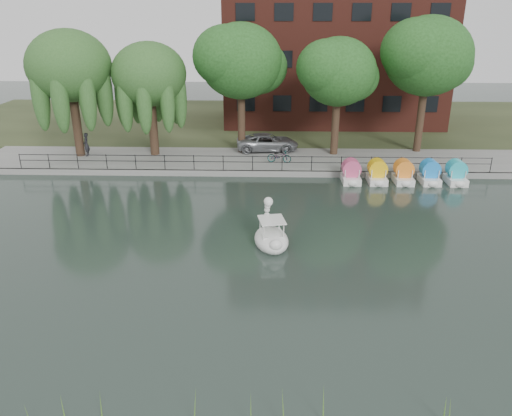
{
  "coord_description": "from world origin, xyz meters",
  "views": [
    {
      "loc": [
        1.17,
        -19.25,
        10.62
      ],
      "look_at": [
        0.5,
        4.0,
        1.3
      ],
      "focal_mm": 35.0,
      "sensor_mm": 36.0,
      "label": 1
    }
  ],
  "objects_px": {
    "minivan": "(267,141)",
    "bicycle": "(279,156)",
    "pedestrian": "(86,143)",
    "swan_boat": "(271,236)"
  },
  "relations": [
    {
      "from": "minivan",
      "to": "swan_boat",
      "type": "bearing_deg",
      "value": 176.39
    },
    {
      "from": "minivan",
      "to": "swan_boat",
      "type": "height_order",
      "value": "swan_boat"
    },
    {
      "from": "pedestrian",
      "to": "swan_boat",
      "type": "xyz_separation_m",
      "value": [
        13.72,
        -13.9,
        -0.92
      ]
    },
    {
      "from": "minivan",
      "to": "bicycle",
      "type": "xyz_separation_m",
      "value": [
        0.87,
        -3.17,
        -0.25
      ]
    },
    {
      "from": "minivan",
      "to": "pedestrian",
      "type": "relative_size",
      "value": 2.74
    },
    {
      "from": "bicycle",
      "to": "pedestrian",
      "type": "xyz_separation_m",
      "value": [
        -14.29,
        1.32,
        0.49
      ]
    },
    {
      "from": "swan_boat",
      "to": "minivan",
      "type": "bearing_deg",
      "value": 80.06
    },
    {
      "from": "pedestrian",
      "to": "bicycle",
      "type": "bearing_deg",
      "value": 71.0
    },
    {
      "from": "bicycle",
      "to": "swan_boat",
      "type": "distance_m",
      "value": 12.6
    },
    {
      "from": "minivan",
      "to": "pedestrian",
      "type": "bearing_deg",
      "value": 93.17
    }
  ]
}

